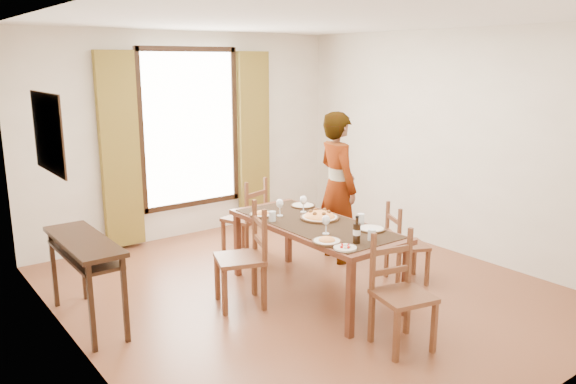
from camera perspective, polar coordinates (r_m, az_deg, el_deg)
ground at (r=5.93m, az=1.75°, el=-9.91°), size 5.00×5.00×0.00m
room_shell at (r=5.60m, az=0.99°, el=5.16°), size 4.60×5.10×2.74m
console_table at (r=5.30m, az=-20.00°, el=-5.68°), size 0.38×1.20×0.80m
dining_table at (r=5.61m, az=2.74°, el=-3.78°), size 0.82×1.92×0.76m
chair_west at (r=5.45m, az=-4.55°, el=-6.84°), size 0.56×0.56×1.00m
chair_north at (r=6.82m, az=-4.25°, el=-2.83°), size 0.53×0.53×0.96m
chair_south at (r=4.78m, az=11.40°, el=-10.26°), size 0.51×0.51×0.96m
chair_east at (r=6.13m, az=11.77°, el=-5.40°), size 0.51×0.51×0.86m
man at (r=6.59m, az=5.05°, el=0.50°), size 0.81×0.68×1.77m
plate_sw at (r=4.99m, az=3.97°, el=-4.84°), size 0.27×0.27×0.05m
plate_se at (r=5.40m, az=8.47°, el=-3.56°), size 0.27×0.27×0.05m
plate_nw at (r=5.84m, az=-2.66°, el=-2.13°), size 0.27×0.27×0.05m
plate_ne at (r=6.19m, az=1.52°, el=-1.24°), size 0.27×0.27×0.05m
pasta_platter at (r=5.70m, az=3.23°, el=-2.27°), size 0.40×0.40×0.10m
caprese_plate at (r=4.84m, az=5.83°, el=-5.54°), size 0.20×0.20×0.04m
wine_glass_a at (r=5.21m, az=3.88°, el=-3.31°), size 0.08×0.08×0.18m
wine_glass_b at (r=5.94m, az=1.57°, el=-1.22°), size 0.08×0.08×0.18m
wine_glass_c at (r=5.80m, az=-0.84°, el=-1.57°), size 0.08×0.08×0.18m
tumbler_a at (r=5.59m, az=7.41°, el=-2.70°), size 0.07×0.07×0.10m
tumbler_b at (r=5.63m, az=-1.60°, el=-2.47°), size 0.07×0.07×0.10m
tumbler_c at (r=5.09m, az=8.51°, el=-4.32°), size 0.07×0.07×0.10m
wine_bottle at (r=4.97m, az=7.01°, el=-3.81°), size 0.07×0.07×0.25m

